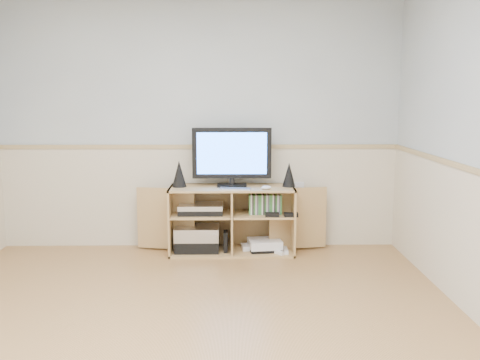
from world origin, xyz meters
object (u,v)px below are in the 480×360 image
media_cabinet (232,218)px  game_consoles (264,245)px  monitor (232,155)px  keyboard (235,189)px

media_cabinet → game_consoles: 0.41m
monitor → keyboard: 0.36m
monitor → keyboard: (0.03, -0.19, -0.30)m
media_cabinet → monitor: monitor is taller
monitor → game_consoles: 0.94m
media_cabinet → keyboard: (0.03, -0.19, 0.32)m
keyboard → game_consoles: bearing=33.6°
media_cabinet → monitor: 0.63m
keyboard → game_consoles: keyboard is taller
game_consoles → keyboard: bearing=-155.6°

